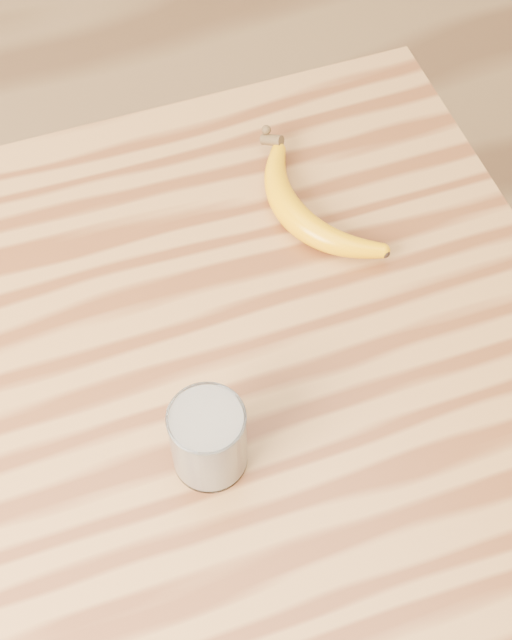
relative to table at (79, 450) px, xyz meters
name	(u,v)px	position (x,y,z in m)	size (l,w,h in m)	color
table	(79,450)	(0.00, 0.00, 0.00)	(1.20, 0.80, 0.90)	olive
smoothie_glass	(208,438)	(0.14, -0.12, 0.18)	(0.08, 0.08, 0.10)	white
banana	(295,218)	(0.33, 0.14, 0.15)	(0.11, 0.30, 0.04)	#D48B01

